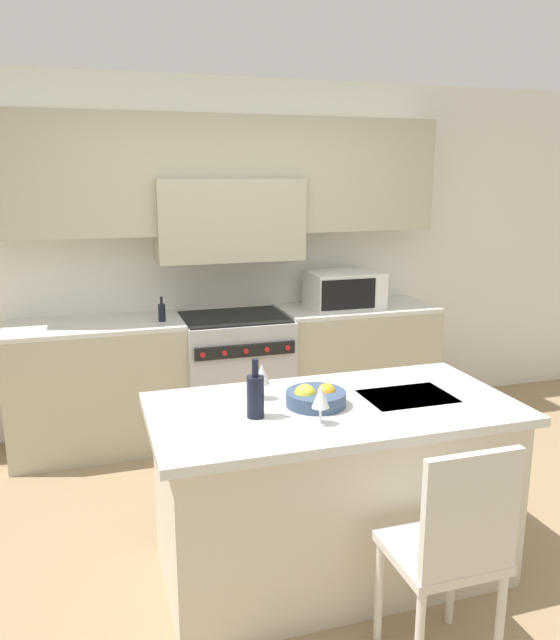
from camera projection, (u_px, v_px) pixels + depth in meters
ground_plane at (307, 550)px, 3.37m from camera, size 10.00×10.00×0.00m
back_cabinetry at (225, 227)px, 4.81m from camera, size 10.00×0.46×2.70m
back_counter at (235, 374)px, 4.83m from camera, size 3.26×0.62×0.95m
range_stove at (235, 375)px, 4.81m from camera, size 0.80×0.70×0.94m
microwave at (344, 290)px, 4.95m from camera, size 0.56×0.42×0.28m
kitchen_island at (332, 488)px, 3.11m from camera, size 1.77×0.91×0.89m
island_chair at (452, 546)px, 2.41m from camera, size 0.42×0.40×1.00m
wine_bottle at (255, 395)px, 2.83m from camera, size 0.08×0.08×0.28m
wine_glass_near at (321, 398)px, 2.75m from camera, size 0.08×0.08×0.18m
wine_glass_far at (262, 375)px, 3.06m from camera, size 0.08×0.08×0.18m
fruit_bowl at (315, 397)px, 2.99m from camera, size 0.29×0.29×0.11m
oil_bottle_on_counter at (162, 312)px, 4.47m from camera, size 0.05×0.05×0.18m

